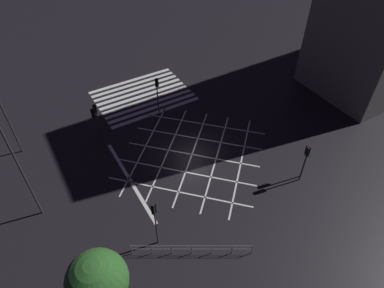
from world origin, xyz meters
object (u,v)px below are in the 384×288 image
at_px(traffic_light_median_south, 157,89).
at_px(traffic_light_nw_main, 306,157).
at_px(traffic_light_ne_cross, 154,216).
at_px(traffic_light_nw_cross, 306,155).
at_px(street_lamp_west, 8,144).
at_px(traffic_light_se_cross, 96,115).
at_px(street_tree_near, 97,281).
at_px(traffic_light_se_main, 94,118).

bearing_deg(traffic_light_median_south, traffic_light_nw_main, 23.13).
bearing_deg(traffic_light_ne_cross, traffic_light_nw_cross, -92.10).
xyz_separation_m(traffic_light_nw_main, street_lamp_west, (20.16, -7.88, 4.71)).
height_order(traffic_light_ne_cross, traffic_light_nw_cross, traffic_light_ne_cross).
bearing_deg(traffic_light_nw_main, street_lamp_west, -21.35).
bearing_deg(traffic_light_nw_cross, traffic_light_se_cross, 44.64).
bearing_deg(traffic_light_median_south, street_tree_near, -35.34).
xyz_separation_m(traffic_light_median_south, traffic_light_se_cross, (6.73, 0.77, -0.14)).
relative_size(traffic_light_ne_cross, traffic_light_nw_main, 1.14).
distance_m(traffic_light_ne_cross, traffic_light_median_south, 15.55).
xyz_separation_m(traffic_light_ne_cross, traffic_light_nw_cross, (-13.75, 0.51, -0.60)).
bearing_deg(street_tree_near, traffic_light_nw_cross, -172.53).
relative_size(traffic_light_ne_cross, street_lamp_west, 0.45).
height_order(traffic_light_median_south, street_tree_near, street_tree_near).
distance_m(traffic_light_nw_main, traffic_light_nw_cross, 0.58).
distance_m(traffic_light_ne_cross, traffic_light_se_cross, 13.09).
height_order(traffic_light_nw_main, street_tree_near, street_tree_near).
relative_size(traffic_light_se_main, traffic_light_nw_cross, 0.96).
bearing_deg(traffic_light_ne_cross, traffic_light_se_main, -0.33).
distance_m(traffic_light_se_main, street_lamp_west, 10.63).
height_order(traffic_light_ne_cross, traffic_light_median_south, traffic_light_ne_cross).
distance_m(traffic_light_nw_main, traffic_light_se_cross, 19.06).
height_order(traffic_light_ne_cross, street_tree_near, street_tree_near).
height_order(traffic_light_se_main, traffic_light_nw_cross, traffic_light_nw_cross).
bearing_deg(traffic_light_nw_main, traffic_light_median_south, -66.87).
distance_m(traffic_light_ne_cross, traffic_light_nw_cross, 13.77).
bearing_deg(traffic_light_ne_cross, traffic_light_se_cross, -1.43).
xyz_separation_m(traffic_light_nw_main, traffic_light_se_main, (13.26, -14.21, -0.31)).
bearing_deg(street_tree_near, traffic_light_median_south, -125.34).
height_order(traffic_light_se_main, traffic_light_se_cross, traffic_light_se_cross).
bearing_deg(traffic_light_se_cross, traffic_light_median_south, 96.50).
distance_m(traffic_light_nw_cross, traffic_light_se_cross, 19.10).
xyz_separation_m(traffic_light_se_main, street_lamp_west, (6.91, 6.33, 5.02)).
relative_size(traffic_light_nw_main, traffic_light_nw_cross, 1.08).
bearing_deg(traffic_light_nw_main, traffic_light_ne_cross, -3.65).
distance_m(traffic_light_ne_cross, street_lamp_west, 10.71).
bearing_deg(street_tree_near, traffic_light_se_cross, -107.93).
distance_m(traffic_light_nw_cross, street_tree_near, 18.84).
xyz_separation_m(traffic_light_nw_cross, street_lamp_west, (20.58, -7.53, 4.91)).
xyz_separation_m(traffic_light_ne_cross, traffic_light_se_cross, (-0.33, -13.09, -0.29)).
xyz_separation_m(traffic_light_se_main, street_tree_near, (4.94, 16.30, 1.75)).
relative_size(traffic_light_ne_cross, street_tree_near, 0.75).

